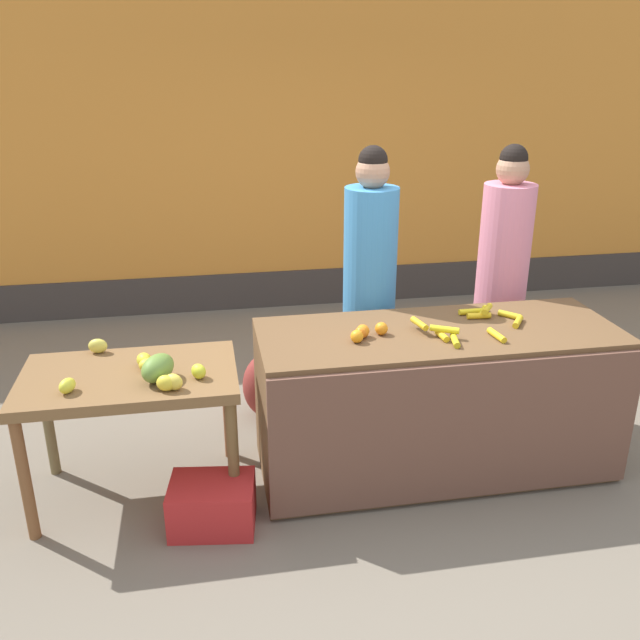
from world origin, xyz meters
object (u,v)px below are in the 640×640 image
Objects in this scene: vendor_woman_pink_shirt at (501,281)px; produce_sack at (269,385)px; vendor_woman_blue_shirt at (369,289)px; produce_crate at (212,504)px.

vendor_woman_pink_shirt is 3.86× the size of produce_sack.
vendor_woman_blue_shirt is 1.67m from produce_crate.
vendor_woman_blue_shirt reaches higher than produce_sack.
vendor_woman_pink_shirt is at bearing 27.60° from produce_crate.
produce_sack is at bearing 177.55° from vendor_woman_pink_shirt.
vendor_woman_blue_shirt reaches higher than vendor_woman_pink_shirt.
produce_sack is at bearing 69.24° from produce_crate.
produce_crate is at bearing -137.22° from vendor_woman_blue_shirt.
vendor_woman_pink_shirt reaches higher than produce_crate.
produce_crate is 0.93× the size of produce_sack.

